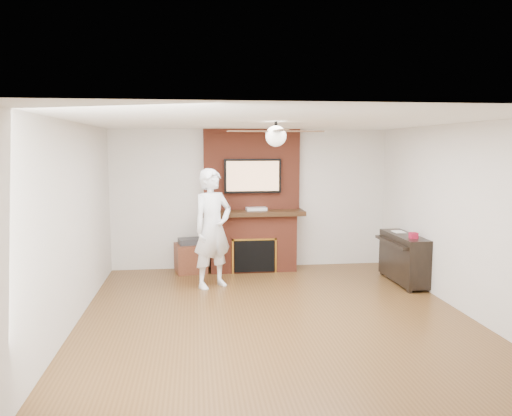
{
  "coord_description": "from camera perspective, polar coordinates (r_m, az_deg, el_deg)",
  "views": [
    {
      "loc": [
        -1.01,
        -6.17,
        2.19
      ],
      "look_at": [
        -0.14,
        0.9,
        1.31
      ],
      "focal_mm": 35.0,
      "sensor_mm": 36.0,
      "label": 1
    }
  ],
  "objects": [
    {
      "name": "cable_box",
      "position": [
        8.76,
        0.02,
        -0.09
      ],
      "size": [
        0.37,
        0.23,
        0.05
      ],
      "primitive_type": "cube",
      "rotation": [
        0.0,
        0.0,
        0.07
      ],
      "color": "silver",
      "rests_on": "fireplace"
    },
    {
      "name": "ceiling_fan",
      "position": [
        6.26,
        2.29,
        8.32
      ],
      "size": [
        1.21,
        1.21,
        0.31
      ],
      "color": "black",
      "rests_on": "room_shell"
    },
    {
      "name": "candle_cream",
      "position": [
        8.86,
        -0.16,
        -6.97
      ],
      "size": [
        0.08,
        0.08,
        0.09
      ],
      "primitive_type": "cylinder",
      "color": "beige",
      "rests_on": "ground"
    },
    {
      "name": "side_table",
      "position": [
        8.86,
        -7.48,
        -5.52
      ],
      "size": [
        0.6,
        0.6,
        0.6
      ],
      "rotation": [
        0.0,
        0.0,
        0.19
      ],
      "color": "#552718",
      "rests_on": "ground"
    },
    {
      "name": "fireplace",
      "position": [
        8.86,
        -0.42,
        -0.73
      ],
      "size": [
        1.78,
        0.64,
        2.5
      ],
      "color": "maroon",
      "rests_on": "ground"
    },
    {
      "name": "person",
      "position": [
        7.77,
        -4.99,
        -2.35
      ],
      "size": [
        0.82,
        0.75,
        1.86
      ],
      "primitive_type": "imported",
      "rotation": [
        0.0,
        0.0,
        0.57
      ],
      "color": "white",
      "rests_on": "ground"
    },
    {
      "name": "candle_orange",
      "position": [
        8.84,
        -1.27,
        -6.93
      ],
      "size": [
        0.07,
        0.07,
        0.12
      ],
      "primitive_type": "cylinder",
      "color": "orange",
      "rests_on": "ground"
    },
    {
      "name": "candle_blue",
      "position": [
        8.87,
        1.67,
        -6.98
      ],
      "size": [
        0.06,
        0.06,
        0.09
      ],
      "primitive_type": "cylinder",
      "color": "#3742A7",
      "rests_on": "ground"
    },
    {
      "name": "tv",
      "position": [
        8.75,
        -0.39,
        3.68
      ],
      "size": [
        1.0,
        0.08,
        0.6
      ],
      "color": "black",
      "rests_on": "fireplace"
    },
    {
      "name": "piano",
      "position": [
        8.4,
        16.49,
        -5.4
      ],
      "size": [
        0.46,
        1.21,
        0.88
      ],
      "rotation": [
        0.0,
        0.0,
        0.01
      ],
      "color": "black",
      "rests_on": "ground"
    },
    {
      "name": "room_shell",
      "position": [
        6.33,
        2.24,
        -1.52
      ],
      "size": [
        5.36,
        5.86,
        2.86
      ],
      "color": "#503217",
      "rests_on": "ground"
    },
    {
      "name": "candle_green",
      "position": [
        8.84,
        -0.72,
        -7.01
      ],
      "size": [
        0.07,
        0.07,
        0.09
      ],
      "primitive_type": "cylinder",
      "color": "#509039",
      "rests_on": "ground"
    }
  ]
}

